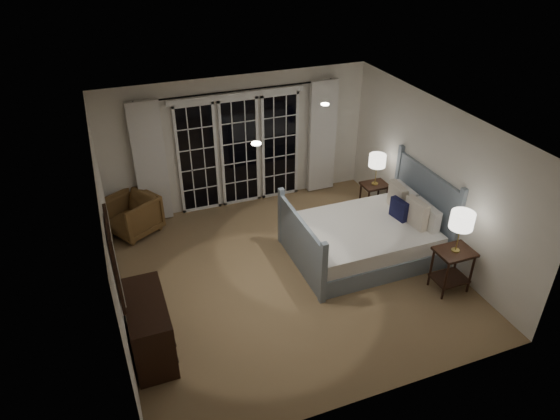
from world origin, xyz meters
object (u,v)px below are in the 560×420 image
object	(u,v)px
nightstand_left	(452,264)
armchair	(133,215)
nightstand_right	(374,194)
bed	(367,236)
lamp_left	(462,221)
lamp_right	(377,161)
dresser	(149,327)

from	to	relation	value
nightstand_left	armchair	distance (m)	5.36
nightstand_left	nightstand_right	xyz separation A→B (m)	(0.05, 2.36, -0.07)
nightstand_right	bed	bearing A→B (deg)	-124.66
nightstand_right	lamp_left	size ratio (longest dim) A/B	0.94
nightstand_right	armchair	bearing A→B (deg)	167.99
nightstand_left	lamp_right	size ratio (longest dim) A/B	1.18
armchair	dresser	world-z (taller)	dresser
nightstand_left	bed	bearing A→B (deg)	120.21
bed	dresser	bearing A→B (deg)	-165.86
bed	lamp_left	distance (m)	1.69
lamp_left	nightstand_right	bearing A→B (deg)	88.80
bed	lamp_left	bearing A→B (deg)	-59.79
nightstand_left	nightstand_right	distance (m)	2.37
bed	lamp_right	bearing A→B (deg)	55.34
nightstand_right	armchair	world-z (taller)	armchair
lamp_right	dresser	bearing A→B (deg)	-155.24
lamp_right	lamp_left	bearing A→B (deg)	-91.20
nightstand_right	lamp_left	bearing A→B (deg)	-91.20
bed	nightstand_right	bearing A→B (deg)	55.34
nightstand_left	dresser	bearing A→B (deg)	175.73
bed	lamp_left	world-z (taller)	bed
bed	dresser	distance (m)	3.76
armchair	dresser	distance (m)	2.95
dresser	nightstand_left	bearing A→B (deg)	-4.27
nightstand_right	lamp_left	world-z (taller)	lamp_left
nightstand_left	lamp_left	distance (m)	0.75
bed	dresser	size ratio (longest dim) A/B	1.99
nightstand_right	armchair	xyz separation A→B (m)	(-4.29, 0.91, -0.04)
armchair	nightstand_right	bearing A→B (deg)	47.19
lamp_left	lamp_right	size ratio (longest dim) A/B	1.10
bed	armchair	bearing A→B (deg)	149.96
nightstand_right	lamp_right	bearing A→B (deg)	0.00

